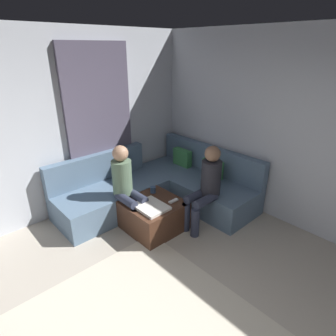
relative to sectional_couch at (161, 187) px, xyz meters
The scene contains 10 objects.
wall_back 2.57m from the sectional_couch, 27.05° to the left, with size 6.00×0.12×2.70m, color silver.
wall_left 2.33m from the sectional_couch, 114.60° to the right, with size 0.12×6.00×2.70m, color silver.
curtain_panel 1.36m from the sectional_couch, 142.74° to the right, with size 0.06×1.10×2.50m, color #595166.
sectional_couch is the anchor object (origin of this frame).
ottoman 0.72m from the sectional_couch, 49.36° to the right, with size 0.76×0.76×0.42m, color #4C2D1E.
folded_blanket 0.89m from the sectional_couch, 49.51° to the right, with size 0.44×0.36×0.04m, color white.
coffee_mug 0.48m from the sectional_couch, 55.83° to the right, with size 0.08×0.08×0.10m, color #334C72.
game_remote 0.74m from the sectional_couch, 26.64° to the right, with size 0.05×0.15×0.02m, color white.
person_on_couch_back 0.99m from the sectional_couch, ahead, with size 0.30×0.60×1.20m.
person_on_couch_side 0.86m from the sectional_couch, 79.01° to the right, with size 0.60×0.30×1.20m.
Camera 1 is at (1.04, -0.82, 2.43)m, focal length 30.03 mm.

